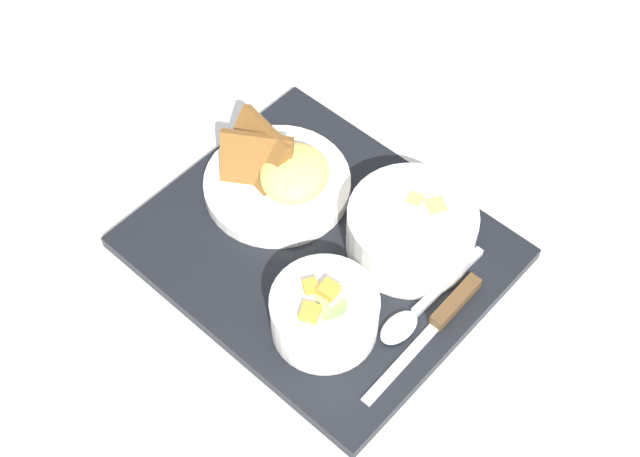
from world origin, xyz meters
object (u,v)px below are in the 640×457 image
knife (446,313)px  spoon (418,310)px  bowl_soup (412,227)px  plate_main (279,177)px  bowl_salad (324,312)px

knife → spoon: (0.03, 0.01, -0.00)m
bowl_soup → spoon: size_ratio=0.88×
bowl_soup → plate_main: size_ratio=0.83×
plate_main → spoon: plate_main is taller
bowl_salad → bowl_soup: size_ratio=0.80×
bowl_salad → spoon: size_ratio=0.70×
bowl_soup → spoon: bowl_soup is taller
knife → bowl_soup: bearing=-119.0°
bowl_salad → plate_main: size_ratio=0.66×
bowl_soup → plate_main: (0.17, 0.03, -0.01)m
plate_main → knife: (-0.25, 0.02, -0.01)m
bowl_soup → knife: bowl_soup is taller
spoon → bowl_salad: bearing=-35.0°
bowl_soup → bowl_salad: bearing=87.8°
spoon → plate_main: bearing=-93.6°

